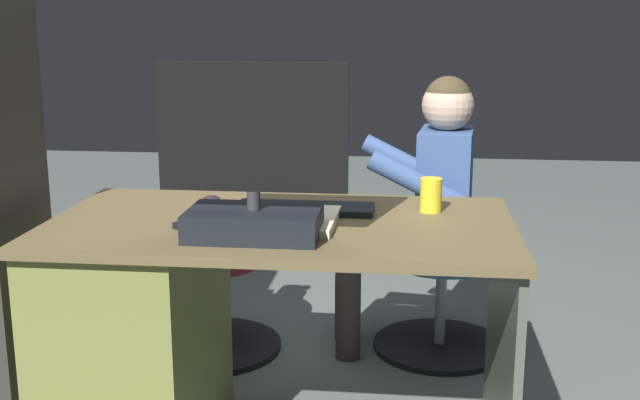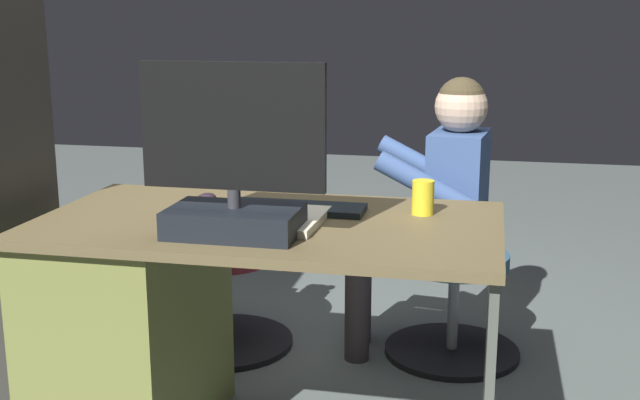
{
  "view_description": "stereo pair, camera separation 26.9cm",
  "coord_description": "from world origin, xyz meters",
  "px_view_note": "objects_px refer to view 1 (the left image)",
  "views": [
    {
      "loc": [
        -0.36,
        2.64,
        1.33
      ],
      "look_at": [
        -0.07,
        0.03,
        0.73
      ],
      "focal_mm": 44.75,
      "sensor_mm": 36.0,
      "label": 1
    },
    {
      "loc": [
        -0.63,
        2.6,
        1.33
      ],
      "look_at": [
        -0.07,
        0.03,
        0.73
      ],
      "focal_mm": 44.75,
      "sensor_mm": 36.0,
      "label": 2
    }
  ],
  "objects_px": {
    "monitor": "(253,182)",
    "computer_mouse": "(211,202)",
    "desk": "(169,327)",
    "office_chair_teddy": "(210,295)",
    "visitor_chair": "(441,293)",
    "cup": "(431,195)",
    "keyboard": "(305,208)",
    "person": "(424,193)",
    "tv_remote": "(197,221)",
    "teddy_bear": "(208,216)"
  },
  "relations": [
    {
      "from": "computer_mouse",
      "to": "keyboard",
      "type": "bearing_deg",
      "value": 175.74
    },
    {
      "from": "monitor",
      "to": "tv_remote",
      "type": "distance_m",
      "value": 0.26
    },
    {
      "from": "cup",
      "to": "teddy_bear",
      "type": "bearing_deg",
      "value": -35.68
    },
    {
      "from": "desk",
      "to": "cup",
      "type": "bearing_deg",
      "value": -168.47
    },
    {
      "from": "computer_mouse",
      "to": "tv_remote",
      "type": "relative_size",
      "value": 0.64
    },
    {
      "from": "desk",
      "to": "office_chair_teddy",
      "type": "height_order",
      "value": "desk"
    },
    {
      "from": "desk",
      "to": "keyboard",
      "type": "bearing_deg",
      "value": -163.71
    },
    {
      "from": "keyboard",
      "to": "tv_remote",
      "type": "bearing_deg",
      "value": 33.18
    },
    {
      "from": "desk",
      "to": "keyboard",
      "type": "relative_size",
      "value": 3.22
    },
    {
      "from": "keyboard",
      "to": "computer_mouse",
      "type": "height_order",
      "value": "computer_mouse"
    },
    {
      "from": "teddy_bear",
      "to": "person",
      "type": "xyz_separation_m",
      "value": [
        -0.85,
        -0.09,
        0.1
      ]
    },
    {
      "from": "cup",
      "to": "visitor_chair",
      "type": "distance_m",
      "value": 0.91
    },
    {
      "from": "keyboard",
      "to": "cup",
      "type": "height_order",
      "value": "cup"
    },
    {
      "from": "visitor_chair",
      "to": "teddy_bear",
      "type": "bearing_deg",
      "value": 5.81
    },
    {
      "from": "teddy_bear",
      "to": "person",
      "type": "height_order",
      "value": "person"
    },
    {
      "from": "cup",
      "to": "person",
      "type": "height_order",
      "value": "person"
    },
    {
      "from": "computer_mouse",
      "to": "cup",
      "type": "xyz_separation_m",
      "value": [
        -0.68,
        -0.02,
        0.03
      ]
    },
    {
      "from": "tv_remote",
      "to": "person",
      "type": "bearing_deg",
      "value": -95.24
    },
    {
      "from": "teddy_bear",
      "to": "computer_mouse",
      "type": "bearing_deg",
      "value": 105.28
    },
    {
      "from": "desk",
      "to": "tv_remote",
      "type": "relative_size",
      "value": 9.03
    },
    {
      "from": "monitor",
      "to": "teddy_bear",
      "type": "xyz_separation_m",
      "value": [
        0.37,
        -0.95,
        -0.34
      ]
    },
    {
      "from": "monitor",
      "to": "office_chair_teddy",
      "type": "relative_size",
      "value": 0.89
    },
    {
      "from": "monitor",
      "to": "computer_mouse",
      "type": "bearing_deg",
      "value": -57.88
    },
    {
      "from": "cup",
      "to": "computer_mouse",
      "type": "bearing_deg",
      "value": 1.66
    },
    {
      "from": "monitor",
      "to": "office_chair_teddy",
      "type": "distance_m",
      "value": 1.21
    },
    {
      "from": "cup",
      "to": "tv_remote",
      "type": "relative_size",
      "value": 0.69
    },
    {
      "from": "desk",
      "to": "monitor",
      "type": "bearing_deg",
      "value": 150.0
    },
    {
      "from": "person",
      "to": "office_chair_teddy",
      "type": "bearing_deg",
      "value": 6.47
    },
    {
      "from": "keyboard",
      "to": "tv_remote",
      "type": "distance_m",
      "value": 0.34
    },
    {
      "from": "keyboard",
      "to": "cup",
      "type": "relative_size",
      "value": 4.06
    },
    {
      "from": "monitor",
      "to": "office_chair_teddy",
      "type": "bearing_deg",
      "value": -68.39
    },
    {
      "from": "cup",
      "to": "office_chair_teddy",
      "type": "height_order",
      "value": "cup"
    },
    {
      "from": "tv_remote",
      "to": "office_chair_teddy",
      "type": "relative_size",
      "value": 0.26
    },
    {
      "from": "office_chair_teddy",
      "to": "keyboard",
      "type": "bearing_deg",
      "value": 126.23
    },
    {
      "from": "computer_mouse",
      "to": "visitor_chair",
      "type": "relative_size",
      "value": 0.18
    },
    {
      "from": "visitor_chair",
      "to": "computer_mouse",
      "type": "bearing_deg",
      "value": 43.88
    },
    {
      "from": "monitor",
      "to": "person",
      "type": "relative_size",
      "value": 0.46
    },
    {
      "from": "desk",
      "to": "person",
      "type": "distance_m",
      "value": 1.19
    },
    {
      "from": "office_chair_teddy",
      "to": "desk",
      "type": "bearing_deg",
      "value": 94.96
    },
    {
      "from": "monitor",
      "to": "desk",
      "type": "bearing_deg",
      "value": -30.0
    },
    {
      "from": "computer_mouse",
      "to": "office_chair_teddy",
      "type": "distance_m",
      "value": 0.84
    },
    {
      "from": "keyboard",
      "to": "computer_mouse",
      "type": "relative_size",
      "value": 4.38
    },
    {
      "from": "keyboard",
      "to": "cup",
      "type": "distance_m",
      "value": 0.39
    },
    {
      "from": "desk",
      "to": "computer_mouse",
      "type": "bearing_deg",
      "value": -127.14
    },
    {
      "from": "teddy_bear",
      "to": "visitor_chair",
      "type": "height_order",
      "value": "teddy_bear"
    },
    {
      "from": "monitor",
      "to": "person",
      "type": "distance_m",
      "value": 1.16
    },
    {
      "from": "cup",
      "to": "visitor_chair",
      "type": "height_order",
      "value": "cup"
    },
    {
      "from": "person",
      "to": "desk",
      "type": "bearing_deg",
      "value": 47.72
    },
    {
      "from": "computer_mouse",
      "to": "cup",
      "type": "bearing_deg",
      "value": -178.34
    },
    {
      "from": "monitor",
      "to": "office_chair_teddy",
      "type": "height_order",
      "value": "monitor"
    }
  ]
}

